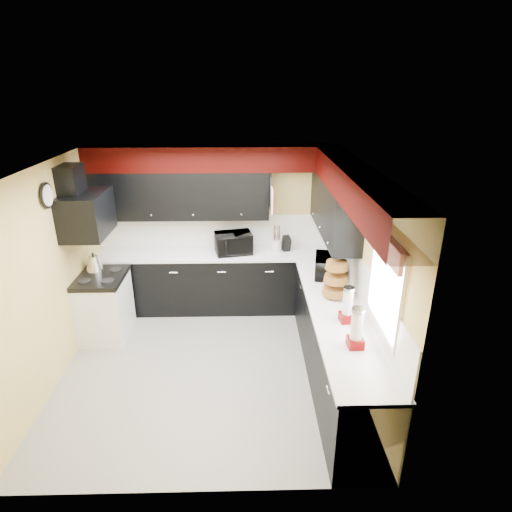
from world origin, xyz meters
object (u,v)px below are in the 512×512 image
(toaster_oven, at_px, (234,243))
(kettle, at_px, (94,263))
(knife_block, at_px, (286,244))
(microwave, at_px, (328,266))
(utensil_crock, at_px, (276,245))

(toaster_oven, relative_size, kettle, 2.32)
(knife_block, bearing_deg, kettle, 179.23)
(toaster_oven, height_order, knife_block, toaster_oven)
(toaster_oven, relative_size, knife_block, 2.35)
(knife_block, bearing_deg, toaster_oven, 171.29)
(kettle, bearing_deg, knife_block, 12.63)
(microwave, distance_m, knife_block, 1.01)
(kettle, bearing_deg, toaster_oven, 15.81)
(microwave, relative_size, utensil_crock, 2.83)
(toaster_oven, distance_m, kettle, 1.98)
(toaster_oven, distance_m, microwave, 1.51)
(toaster_oven, height_order, kettle, toaster_oven)
(utensil_crock, bearing_deg, knife_block, 0.05)
(utensil_crock, bearing_deg, toaster_oven, -174.27)
(toaster_oven, distance_m, utensil_crock, 0.65)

